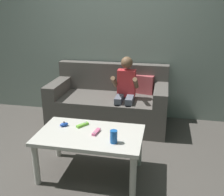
% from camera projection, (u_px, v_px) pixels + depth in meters
% --- Properties ---
extents(ground_plane, '(9.04, 9.04, 0.00)m').
position_uv_depth(ground_plane, '(83.00, 174.00, 2.67)').
color(ground_plane, '#4C4742').
extents(wall_back, '(4.52, 0.05, 2.50)m').
position_uv_depth(wall_back, '(115.00, 33.00, 3.80)').
color(wall_back, gray).
rests_on(wall_back, ground).
extents(couch, '(1.63, 0.80, 0.84)m').
position_uv_depth(couch, '(110.00, 103.00, 3.75)').
color(couch, '#56514C').
rests_on(couch, ground).
extents(person_seated_on_couch, '(0.34, 0.41, 1.01)m').
position_uv_depth(person_seated_on_couch, '(125.00, 90.00, 3.45)').
color(person_seated_on_couch, slate).
rests_on(person_seated_on_couch, ground).
extents(coffee_table, '(1.02, 0.61, 0.46)m').
position_uv_depth(coffee_table, '(90.00, 140.00, 2.55)').
color(coffee_table, beige).
rests_on(coffee_table, ground).
extents(game_remote_pink_near_edge, '(0.06, 0.14, 0.03)m').
position_uv_depth(game_remote_pink_near_edge, '(96.00, 132.00, 2.53)').
color(game_remote_pink_near_edge, pink).
rests_on(game_remote_pink_near_edge, coffee_table).
extents(nunchuk_blue, '(0.10, 0.09, 0.05)m').
position_uv_depth(nunchuk_blue, '(64.00, 124.00, 2.67)').
color(nunchuk_blue, blue).
rests_on(nunchuk_blue, coffee_table).
extents(game_remote_lime_far_corner, '(0.11, 0.14, 0.03)m').
position_uv_depth(game_remote_lime_far_corner, '(83.00, 125.00, 2.68)').
color(game_remote_lime_far_corner, '#72C638').
rests_on(game_remote_lime_far_corner, coffee_table).
extents(soda_can, '(0.07, 0.07, 0.12)m').
position_uv_depth(soda_can, '(114.00, 137.00, 2.33)').
color(soda_can, '#1959B2').
rests_on(soda_can, coffee_table).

